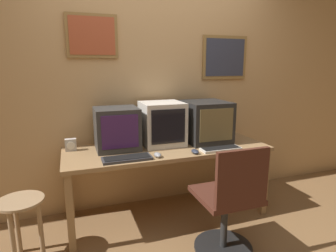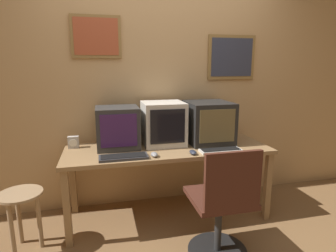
% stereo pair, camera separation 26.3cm
% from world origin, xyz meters
% --- Properties ---
extents(wall_back, '(8.00, 0.08, 2.60)m').
position_xyz_m(wall_back, '(0.00, 1.25, 1.30)').
color(wall_back, tan).
rests_on(wall_back, ground_plane).
extents(desk, '(1.92, 0.67, 0.71)m').
position_xyz_m(desk, '(0.00, 0.83, 0.64)').
color(desk, '#99754C').
rests_on(desk, ground_plane).
extents(monitor_left, '(0.39, 0.36, 0.39)m').
position_xyz_m(monitor_left, '(-0.46, 0.95, 0.90)').
color(monitor_left, '#333333').
rests_on(monitor_left, desk).
extents(monitor_center, '(0.40, 0.39, 0.42)m').
position_xyz_m(monitor_center, '(-0.02, 0.96, 0.92)').
color(monitor_center, beige).
rests_on(monitor_center, desk).
extents(monitor_right, '(0.43, 0.46, 0.41)m').
position_xyz_m(monitor_right, '(0.44, 0.93, 0.92)').
color(monitor_right, black).
rests_on(monitor_right, desk).
extents(keyboard_main, '(0.41, 0.16, 0.03)m').
position_xyz_m(keyboard_main, '(-0.44, 0.61, 0.72)').
color(keyboard_main, '#333338').
rests_on(keyboard_main, desk).
extents(keyboard_side, '(0.38, 0.13, 0.03)m').
position_xyz_m(keyboard_side, '(0.43, 0.59, 0.72)').
color(keyboard_side, beige).
rests_on(keyboard_side, desk).
extents(mouse_near_keyboard, '(0.06, 0.10, 0.04)m').
position_xyz_m(mouse_near_keyboard, '(-0.18, 0.59, 0.73)').
color(mouse_near_keyboard, gray).
rests_on(mouse_near_keyboard, desk).
extents(mouse_far_corner, '(0.06, 0.10, 0.04)m').
position_xyz_m(mouse_far_corner, '(0.16, 0.57, 0.73)').
color(mouse_far_corner, '#282D3D').
rests_on(mouse_far_corner, desk).
extents(desk_clock, '(0.10, 0.06, 0.11)m').
position_xyz_m(desk_clock, '(-0.88, 1.03, 0.77)').
color(desk_clock, '#B7B2AD').
rests_on(desk_clock, desk).
extents(office_chair, '(0.48, 0.48, 0.91)m').
position_xyz_m(office_chair, '(0.25, 0.12, 0.40)').
color(office_chair, black).
rests_on(office_chair, ground_plane).
extents(side_stool, '(0.34, 0.34, 0.50)m').
position_xyz_m(side_stool, '(-1.26, 0.59, 0.38)').
color(side_stool, '#9E7F5B').
rests_on(side_stool, ground_plane).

